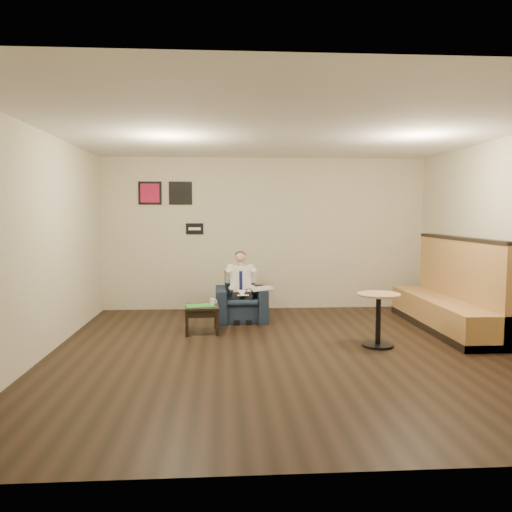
{
  "coord_description": "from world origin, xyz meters",
  "views": [
    {
      "loc": [
        -0.77,
        -6.24,
        1.77
      ],
      "look_at": [
        -0.29,
        1.2,
        1.14
      ],
      "focal_mm": 35.0,
      "sensor_mm": 36.0,
      "label": 1
    }
  ],
  "objects": [
    {
      "name": "seating_sign",
      "position": [
        -1.3,
        2.98,
        1.5
      ],
      "size": [
        0.32,
        0.02,
        0.2
      ],
      "primitive_type": "cube",
      "color": "black",
      "rests_on": "wall_back"
    },
    {
      "name": "art_print_left",
      "position": [
        -2.1,
        2.98,
        2.15
      ],
      "size": [
        0.42,
        0.03,
        0.42
      ],
      "primitive_type": "cube",
      "color": "#B71642",
      "rests_on": "wall_back"
    },
    {
      "name": "seated_man",
      "position": [
        -0.48,
        1.86,
        0.55
      ],
      "size": [
        0.55,
        0.8,
        1.1
      ],
      "primitive_type": null,
      "rotation": [
        0.0,
        0.0,
        0.04
      ],
      "color": "silver",
      "rests_on": "armchair"
    },
    {
      "name": "armchair",
      "position": [
        -0.48,
        1.97,
        0.4
      ],
      "size": [
        0.86,
        0.86,
        0.8
      ],
      "primitive_type": "cube",
      "rotation": [
        0.0,
        0.0,
        0.04
      ],
      "color": "black",
      "rests_on": "ground"
    },
    {
      "name": "smartphone",
      "position": [
        -1.07,
        1.28,
        0.41
      ],
      "size": [
        0.13,
        0.08,
        0.01
      ],
      "primitive_type": "cube",
      "rotation": [
        0.0,
        0.0,
        -0.11
      ],
      "color": "black",
      "rests_on": "side_table"
    },
    {
      "name": "banquette",
      "position": [
        2.59,
        1.13,
        0.7
      ],
      "size": [
        0.65,
        2.73,
        1.4
      ],
      "primitive_type": "cube",
      "color": "#AC7D42",
      "rests_on": "ground"
    },
    {
      "name": "ground",
      "position": [
        0.0,
        0.0,
        0.0
      ],
      "size": [
        6.0,
        6.0,
        0.0
      ],
      "primitive_type": "plane",
      "color": "black",
      "rests_on": "ground"
    },
    {
      "name": "ceiling",
      "position": [
        0.0,
        0.0,
        2.8
      ],
      "size": [
        6.0,
        6.0,
        0.02
      ],
      "primitive_type": "cube",
      "color": "white",
      "rests_on": "wall_back"
    },
    {
      "name": "art_print_right",
      "position": [
        -1.55,
        2.98,
        2.15
      ],
      "size": [
        0.42,
        0.03,
        0.42
      ],
      "primitive_type": "cube",
      "color": "black",
      "rests_on": "wall_back"
    },
    {
      "name": "coffee_mug",
      "position": [
        -0.95,
        1.25,
        0.45
      ],
      "size": [
        0.08,
        0.08,
        0.09
      ],
      "primitive_type": "cylinder",
      "rotation": [
        0.0,
        0.0,
        0.07
      ],
      "color": "white",
      "rests_on": "side_table"
    },
    {
      "name": "cafe_table",
      "position": [
        1.29,
        0.21,
        0.36
      ],
      "size": [
        0.67,
        0.67,
        0.71
      ],
      "primitive_type": "cylinder",
      "rotation": [
        0.0,
        0.0,
        0.19
      ],
      "color": "tan",
      "rests_on": "ground"
    },
    {
      "name": "wall_left",
      "position": [
        -3.0,
        0.0,
        1.4
      ],
      "size": [
        0.02,
        6.0,
        2.8
      ],
      "primitive_type": "cube",
      "color": "beige",
      "rests_on": "ground"
    },
    {
      "name": "side_table",
      "position": [
        -1.1,
        1.13,
        0.2
      ],
      "size": [
        0.53,
        0.53,
        0.41
      ],
      "primitive_type": "cube",
      "rotation": [
        0.0,
        0.0,
        0.07
      ],
      "color": "black",
      "rests_on": "ground"
    },
    {
      "name": "newspaper",
      "position": [
        -0.14,
        1.89,
        0.54
      ],
      "size": [
        0.39,
        0.46,
        0.01
      ],
      "primitive_type": "cube",
      "rotation": [
        0.0,
        0.0,
        0.09
      ],
      "color": "silver",
      "rests_on": "armchair"
    },
    {
      "name": "wall_back",
      "position": [
        0.0,
        3.0,
        1.4
      ],
      "size": [
        6.0,
        0.02,
        2.8
      ],
      "primitive_type": "cube",
      "color": "beige",
      "rests_on": "ground"
    },
    {
      "name": "lap_papers",
      "position": [
        -0.48,
        1.78,
        0.49
      ],
      "size": [
        0.21,
        0.28,
        0.01
      ],
      "primitive_type": "cube",
      "rotation": [
        0.0,
        0.0,
        0.11
      ],
      "color": "white",
      "rests_on": "seated_man"
    },
    {
      "name": "green_folder",
      "position": [
        -1.13,
        1.11,
        0.41
      ],
      "size": [
        0.46,
        0.37,
        0.01
      ],
      "primitive_type": "cube",
      "rotation": [
        0.0,
        0.0,
        0.21
      ],
      "color": "green",
      "rests_on": "side_table"
    },
    {
      "name": "wall_front",
      "position": [
        0.0,
        -3.0,
        1.4
      ],
      "size": [
        6.0,
        0.02,
        2.8
      ],
      "primitive_type": "cube",
      "color": "beige",
      "rests_on": "ground"
    }
  ]
}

